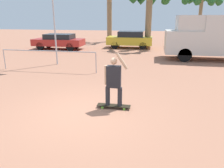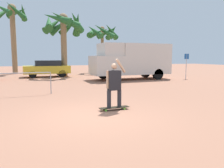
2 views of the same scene
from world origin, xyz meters
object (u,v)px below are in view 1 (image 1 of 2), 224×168
(parked_car_yellow, at_px, (130,39))
(parked_car_red, at_px, (59,41))
(camper_van, at_px, (218,36))
(person_skateboarder, at_px, (114,79))
(skateboard, at_px, (114,106))

(parked_car_yellow, height_order, parked_car_red, parked_car_yellow)
(parked_car_yellow, bearing_deg, camper_van, -37.97)
(person_skateboarder, relative_size, parked_car_yellow, 0.41)
(parked_car_yellow, bearing_deg, person_skateboarder, -86.09)
(person_skateboarder, distance_m, camper_van, 10.44)
(camper_van, relative_size, parked_car_red, 1.47)
(parked_car_red, bearing_deg, camper_van, -13.15)
(camper_van, bearing_deg, skateboard, -119.99)
(person_skateboarder, height_order, camper_van, camper_van)
(skateboard, bearing_deg, camper_van, 60.01)
(camper_van, height_order, parked_car_yellow, camper_van)
(camper_van, relative_size, parked_car_yellow, 1.58)
(skateboard, relative_size, parked_car_red, 0.24)
(person_skateboarder, relative_size, camper_van, 0.26)
(camper_van, distance_m, parked_car_yellow, 7.85)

